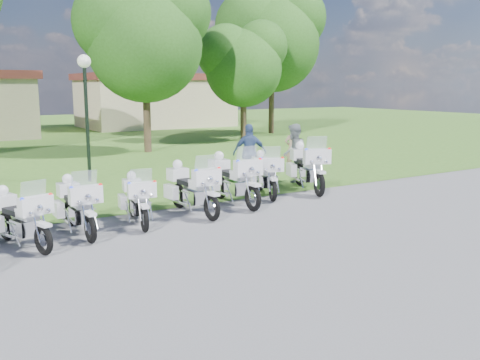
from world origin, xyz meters
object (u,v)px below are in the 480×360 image
motorcycle_4 (192,188)px  lamp_post (85,87)px  motorcycle_2 (77,205)px  bystander_c (250,153)px  motorcycle_3 (137,199)px  motorcycle_5 (233,179)px  motorcycle_6 (265,174)px  motorcycle_7 (308,166)px  motorcycle_1 (20,217)px  bystander_a (292,148)px  bystander_b (294,153)px

motorcycle_4 → lamp_post: (-0.88, 5.96, 2.53)m
motorcycle_2 → bystander_c: bearing=-153.9°
lamp_post → motorcycle_3: bearing=-96.2°
motorcycle_4 → bystander_c: (3.70, 3.00, 0.31)m
bystander_c → motorcycle_2: bearing=45.9°
motorcycle_5 → lamp_post: 6.54m
motorcycle_5 → motorcycle_6: (1.45, 0.53, -0.06)m
motorcycle_2 → lamp_post: size_ratio=0.53×
motorcycle_7 → motorcycle_6: bearing=18.6°
lamp_post → motorcycle_1: bearing=-116.7°
motorcycle_4 → bystander_a: 7.85m
motorcycle_2 → motorcycle_4: (2.98, 0.33, 0.04)m
motorcycle_3 → motorcycle_6: motorcycle_6 is taller
motorcycle_3 → bystander_c: (5.25, 3.21, 0.39)m
motorcycle_5 → lamp_post: (-2.34, 5.58, 2.48)m
motorcycle_5 → bystander_a: (5.07, 3.95, 0.13)m
motorcycle_3 → bystander_b: bystander_b is taller
motorcycle_4 → motorcycle_5: bearing=-167.8°
motorcycle_4 → motorcycle_7: (4.47, 0.87, 0.07)m
motorcycle_2 → bystander_a: bystander_a is taller
motorcycle_4 → lamp_post: 6.54m
lamp_post → motorcycle_4: bearing=-81.6°
bystander_a → bystander_b: size_ratio=0.85×
motorcycle_1 → motorcycle_5: (5.70, 1.11, 0.10)m
motorcycle_4 → bystander_c: size_ratio=1.21×
motorcycle_2 → bystander_b: (7.91, 2.50, 0.35)m
motorcycle_6 → bystander_a: bystander_a is taller
motorcycle_1 → bystander_c: bearing=-172.0°
lamp_post → motorcycle_5: bearing=-67.3°
motorcycle_4 → bystander_c: bearing=-143.6°
motorcycle_2 → motorcycle_4: motorcycle_4 is taller
bystander_a → bystander_b: (-1.61, -2.17, 0.14)m
motorcycle_5 → motorcycle_6: 1.54m
bystander_b → motorcycle_6: bearing=-12.6°
motorcycle_2 → bystander_a: 10.60m
motorcycle_1 → bystander_a: 11.91m
bystander_a → lamp_post: bearing=10.0°
bystander_a → motorcycle_6: bearing=65.8°
motorcycle_2 → lamp_post: lamp_post is taller
motorcycle_1 → motorcycle_2: size_ratio=0.93×
motorcycle_6 → bystander_b: 2.40m
motorcycle_1 → bystander_c: size_ratio=1.07×
motorcycle_4 → bystander_c: 4.78m
motorcycle_1 → motorcycle_3: 2.74m
motorcycle_3 → bystander_c: 6.17m
motorcycle_3 → motorcycle_2: bearing=15.6°
motorcycle_2 → motorcycle_5: (4.44, 0.72, 0.08)m
motorcycle_7 → bystander_a: size_ratio=1.50×
bystander_b → motorcycle_5: bearing=-17.3°
motorcycle_4 → bystander_a: size_ratio=1.41×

